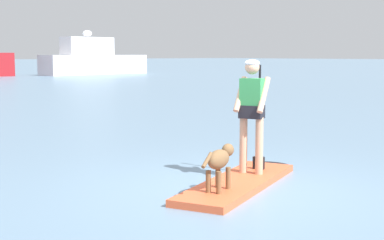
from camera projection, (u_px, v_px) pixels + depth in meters
The scene contains 5 objects.
ground_plane at pixel (238, 187), 8.23m from camera, with size 400.00×400.00×0.00m, color slate.
paddleboard at pixel (244, 180), 8.42m from camera, with size 3.27×1.87×0.10m.
person_paddler at pixel (252, 108), 8.58m from camera, with size 0.68×0.59×1.75m.
dog at pixel (220, 161), 7.58m from camera, with size 0.95×0.43×0.60m.
moored_boat_center at pixel (94, 60), 54.24m from camera, with size 11.72×3.72×4.20m.
Camera 1 is at (-5.94, -5.48, 1.93)m, focal length 52.48 mm.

